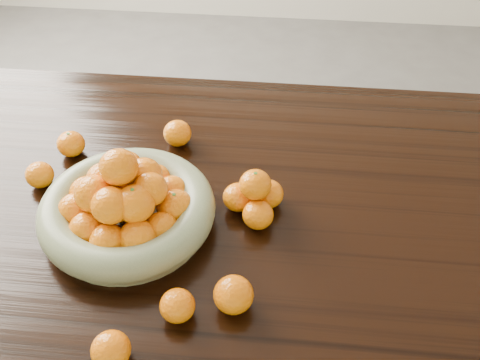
# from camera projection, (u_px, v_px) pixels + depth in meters

# --- Properties ---
(dining_table) EXTENTS (2.00, 1.00, 0.75)m
(dining_table) POSITION_uv_depth(u_px,v_px,m) (241.00, 227.00, 1.27)
(dining_table) COLOR black
(dining_table) RESTS_ON ground
(fruit_bowl) EXTENTS (0.37, 0.37, 0.19)m
(fruit_bowl) POSITION_uv_depth(u_px,v_px,m) (126.00, 206.00, 1.12)
(fruit_bowl) COLOR gray
(fruit_bowl) RESTS_ON dining_table
(orange_pyramid) EXTENTS (0.13, 0.13, 0.11)m
(orange_pyramid) POSITION_uv_depth(u_px,v_px,m) (255.00, 197.00, 1.15)
(orange_pyramid) COLOR orange
(orange_pyramid) RESTS_ON dining_table
(loose_orange_0) EXTENTS (0.07, 0.07, 0.06)m
(loose_orange_0) POSITION_uv_depth(u_px,v_px,m) (71.00, 144.00, 1.31)
(loose_orange_0) COLOR orange
(loose_orange_0) RESTS_ON dining_table
(loose_orange_1) EXTENTS (0.07, 0.07, 0.06)m
(loose_orange_1) POSITION_uv_depth(u_px,v_px,m) (111.00, 350.00, 0.90)
(loose_orange_1) COLOR orange
(loose_orange_1) RESTS_ON dining_table
(loose_orange_2) EXTENTS (0.07, 0.07, 0.06)m
(loose_orange_2) POSITION_uv_depth(u_px,v_px,m) (177.00, 306.00, 0.97)
(loose_orange_2) COLOR orange
(loose_orange_2) RESTS_ON dining_table
(loose_orange_3) EXTENTS (0.06, 0.06, 0.06)m
(loose_orange_3) POSITION_uv_depth(u_px,v_px,m) (40.00, 175.00, 1.23)
(loose_orange_3) COLOR orange
(loose_orange_3) RESTS_ON dining_table
(loose_orange_4) EXTENTS (0.08, 0.08, 0.07)m
(loose_orange_4) POSITION_uv_depth(u_px,v_px,m) (234.00, 295.00, 0.98)
(loose_orange_4) COLOR orange
(loose_orange_4) RESTS_ON dining_table
(loose_orange_5) EXTENTS (0.07, 0.07, 0.07)m
(loose_orange_5) POSITION_uv_depth(u_px,v_px,m) (177.00, 133.00, 1.34)
(loose_orange_5) COLOR orange
(loose_orange_5) RESTS_ON dining_table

